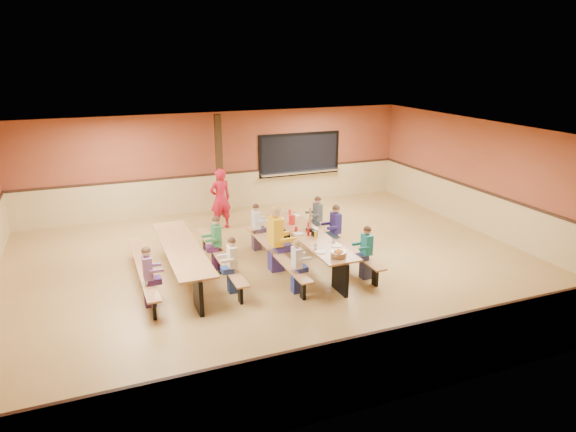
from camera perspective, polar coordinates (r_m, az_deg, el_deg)
name	(u,v)px	position (r m, az deg, el deg)	size (l,w,h in m)	color
ground	(279,267)	(11.75, -0.99, -5.73)	(12.00, 12.00, 0.00)	olive
room_envelope	(279,239)	(11.49, -1.01, -2.57)	(12.04, 10.04, 3.02)	brown
kitchen_pass_through	(300,156)	(16.66, 1.30, 6.67)	(2.78, 0.28, 1.38)	black
structural_post	(219,166)	(15.26, -7.64, 5.54)	(0.18, 0.18, 3.00)	black
cafeteria_table_main	(309,243)	(11.73, 2.38, -3.00)	(1.91, 3.70, 0.74)	#A16C40
cafeteria_table_second	(182,256)	(11.22, -11.69, -4.36)	(1.91, 3.70, 0.74)	#A16C40
seated_child_white_left	(297,267)	(10.37, 0.98, -5.64)	(0.33, 0.27, 1.12)	silver
seated_adult_yellow	(276,239)	(11.34, -1.37, -2.57)	(0.50, 0.41, 1.48)	yellow
seated_child_grey_left	(256,227)	(12.62, -3.54, -1.26)	(0.34, 0.28, 1.16)	silver
seated_child_teal_right	(366,253)	(11.12, 8.69, -4.07)	(0.35, 0.29, 1.17)	teal
seated_child_navy_right	(335,230)	(12.31, 5.29, -1.61)	(0.38, 0.31, 1.23)	navy
seated_child_char_right	(317,219)	(13.18, 3.29, -0.37)	(0.35, 0.29, 1.18)	#41494B
seated_child_purple_sec	(148,277)	(10.18, -15.26, -6.56)	(0.36, 0.30, 1.19)	#7A4D78
seated_child_green_sec	(217,243)	(11.56, -7.92, -3.02)	(0.38, 0.31, 1.22)	#2E7441
seated_child_tan_sec	(232,265)	(10.43, -6.19, -5.48)	(0.35, 0.28, 1.16)	beige
standing_woman	(220,199)	(14.19, -7.53, 1.91)	(0.62, 0.41, 1.69)	red
punch_pitcher	(292,220)	(12.29, 0.44, -0.42)	(0.16, 0.16, 0.22)	red
chip_bowl	(339,254)	(10.38, 5.64, -4.19)	(0.32, 0.32, 0.15)	orange
napkin_dispenser	(314,233)	(11.53, 2.94, -1.92)	(0.10, 0.14, 0.13)	black
condiment_mustard	(316,235)	(11.34, 3.08, -2.15)	(0.06, 0.06, 0.17)	yellow
condiment_ketchup	(308,232)	(11.55, 2.26, -1.76)	(0.06, 0.06, 0.17)	#B2140F
table_paddle	(310,225)	(11.83, 2.48, -1.03)	(0.16, 0.16, 0.56)	black
place_settings	(309,232)	(11.64, 2.39, -1.76)	(0.65, 3.30, 0.11)	beige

